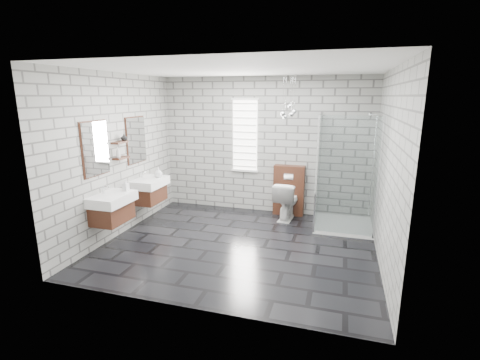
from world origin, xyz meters
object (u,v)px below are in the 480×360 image
at_px(cistern_panel, 289,190).
at_px(vanity_left, 110,200).
at_px(vanity_right, 148,183).
at_px(shower_enclosure, 339,202).
at_px(toilet, 287,200).

bearing_deg(cistern_panel, vanity_left, -136.87).
bearing_deg(cistern_panel, vanity_right, -154.05).
relative_size(vanity_right, shower_enclosure, 0.77).
xyz_separation_m(vanity_right, shower_enclosure, (3.41, 0.67, -0.25)).
height_order(vanity_left, toilet, vanity_left).
distance_m(cistern_panel, shower_enclosure, 1.10).
bearing_deg(vanity_right, shower_enclosure, 11.13).
distance_m(vanity_left, shower_enclosure, 3.85).
height_order(cistern_panel, shower_enclosure, shower_enclosure).
bearing_deg(vanity_left, shower_enclosure, 27.44).
bearing_deg(shower_enclosure, cistern_panel, 151.86).
relative_size(cistern_panel, toilet, 1.36).
height_order(shower_enclosure, toilet, shower_enclosure).
xyz_separation_m(cistern_panel, toilet, (0.00, -0.25, -0.13)).
distance_m(shower_enclosure, toilet, 1.01).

